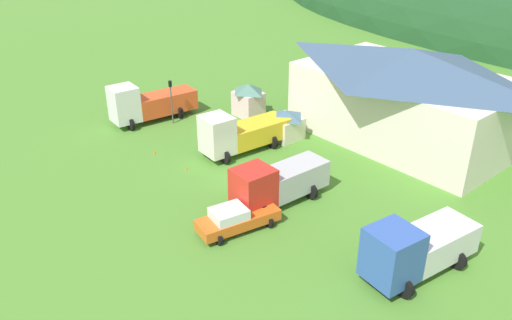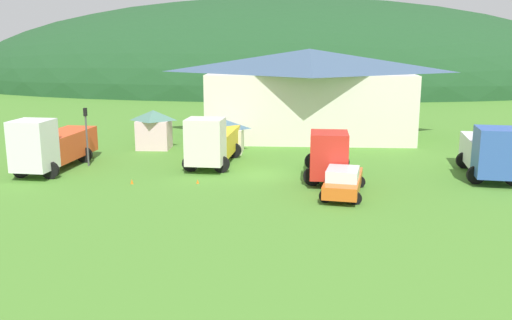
% 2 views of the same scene
% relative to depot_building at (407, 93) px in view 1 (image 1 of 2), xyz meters
% --- Properties ---
extents(ground_plane, '(200.00, 200.00, 0.00)m').
position_rel_depot_building_xyz_m(ground_plane, '(-3.45, -15.08, -4.01)').
color(ground_plane, '#4C842D').
extents(depot_building, '(18.69, 11.33, 7.79)m').
position_rel_depot_building_xyz_m(depot_building, '(0.00, 0.00, 0.00)').
color(depot_building, silver).
rests_on(depot_building, ground).
extents(play_shed_cream, '(2.81, 2.66, 2.52)m').
position_rel_depot_building_xyz_m(play_shed_cream, '(-6.59, -7.60, -2.72)').
color(play_shed_cream, beige).
rests_on(play_shed_cream, ground).
extents(play_shed_pink, '(2.75, 2.29, 3.12)m').
position_rel_depot_building_xyz_m(play_shed_pink, '(-12.49, -6.67, -2.41)').
color(play_shed_pink, beige).
rests_on(play_shed_pink, ground).
extents(heavy_rig_white, '(3.53, 8.13, 3.72)m').
position_rel_depot_building_xyz_m(heavy_rig_white, '(-17.50, -14.48, -2.27)').
color(heavy_rig_white, white).
rests_on(heavy_rig_white, ground).
extents(heavy_rig_striped, '(3.57, 7.84, 3.57)m').
position_rel_depot_building_xyz_m(heavy_rig_striped, '(-7.01, -12.25, -2.34)').
color(heavy_rig_striped, silver).
rests_on(heavy_rig_striped, ground).
extents(crane_truck_red, '(3.19, 7.22, 3.26)m').
position_rel_depot_building_xyz_m(crane_truck_red, '(0.78, -15.51, -2.35)').
color(crane_truck_red, red).
rests_on(crane_truck_red, ground).
extents(box_truck_blue, '(3.78, 7.36, 3.48)m').
position_rel_depot_building_xyz_m(box_truck_blue, '(11.00, -14.79, -2.29)').
color(box_truck_blue, '#3356AD').
rests_on(box_truck_blue, ground).
extents(service_pickup_orange, '(2.91, 5.50, 1.66)m').
position_rel_depot_building_xyz_m(service_pickup_orange, '(1.39, -19.43, -3.19)').
color(service_pickup_orange, '#DA5E1D').
rests_on(service_pickup_orange, ground).
extents(traffic_light_west, '(0.20, 0.32, 4.05)m').
position_rel_depot_building_xyz_m(traffic_light_west, '(-15.58, -13.10, -1.52)').
color(traffic_light_west, '#4C4C51').
rests_on(traffic_light_west, ground).
extents(traffic_cone_near_pickup, '(0.36, 0.36, 0.49)m').
position_rel_depot_building_xyz_m(traffic_cone_near_pickup, '(-7.24, -17.35, -4.01)').
color(traffic_cone_near_pickup, orange).
rests_on(traffic_cone_near_pickup, ground).
extents(traffic_cone_mid_row, '(0.36, 0.36, 0.61)m').
position_rel_depot_building_xyz_m(traffic_cone_mid_row, '(-11.23, -17.72, -4.01)').
color(traffic_cone_mid_row, orange).
rests_on(traffic_cone_mid_row, ground).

